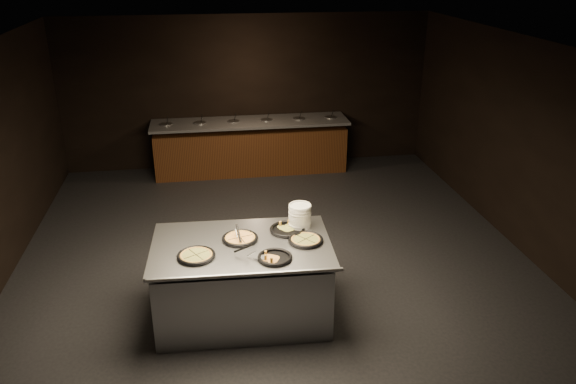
% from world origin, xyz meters
% --- Properties ---
extents(room, '(7.02, 8.02, 2.92)m').
position_xyz_m(room, '(0.00, 0.00, 1.45)').
color(room, black).
rests_on(room, ground).
extents(salad_bar, '(3.70, 0.83, 1.18)m').
position_xyz_m(salad_bar, '(0.00, 3.56, 0.44)').
color(salad_bar, '#573014').
rests_on(salad_bar, ground).
extents(serving_counter, '(2.04, 1.35, 0.95)m').
position_xyz_m(serving_counter, '(-0.53, -1.14, 0.45)').
color(serving_counter, silver).
rests_on(serving_counter, ground).
extents(plate_stack, '(0.26, 0.26, 0.28)m').
position_xyz_m(plate_stack, '(0.18, -0.82, 1.09)').
color(plate_stack, white).
rests_on(plate_stack, serving_counter).
extents(pan_veggie_whole, '(0.41, 0.41, 0.04)m').
position_xyz_m(pan_veggie_whole, '(-1.03, -1.36, 0.97)').
color(pan_veggie_whole, black).
rests_on(pan_veggie_whole, serving_counter).
extents(pan_cheese_whole, '(0.41, 0.41, 0.04)m').
position_xyz_m(pan_cheese_whole, '(-0.54, -1.04, 0.97)').
color(pan_cheese_whole, black).
rests_on(pan_cheese_whole, serving_counter).
extents(pan_cheese_slices_a, '(0.41, 0.41, 0.04)m').
position_xyz_m(pan_cheese_slices_a, '(0.02, -0.90, 0.97)').
color(pan_cheese_slices_a, black).
rests_on(pan_cheese_slices_a, serving_counter).
extents(pan_cheese_slices_b, '(0.37, 0.37, 0.04)m').
position_xyz_m(pan_cheese_slices_b, '(-0.21, -1.52, 0.97)').
color(pan_cheese_slices_b, black).
rests_on(pan_cheese_slices_b, serving_counter).
extents(pan_veggie_slices, '(0.39, 0.39, 0.04)m').
position_xyz_m(pan_veggie_slices, '(0.19, -1.19, 0.97)').
color(pan_veggie_slices, black).
rests_on(pan_veggie_slices, serving_counter).
extents(server_left, '(0.12, 0.34, 0.17)m').
position_xyz_m(server_left, '(-0.56, -1.04, 1.03)').
color(server_left, silver).
rests_on(server_left, serving_counter).
extents(server_right, '(0.34, 0.17, 0.17)m').
position_xyz_m(server_right, '(-0.48, -1.45, 1.03)').
color(server_right, silver).
rests_on(server_right, serving_counter).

